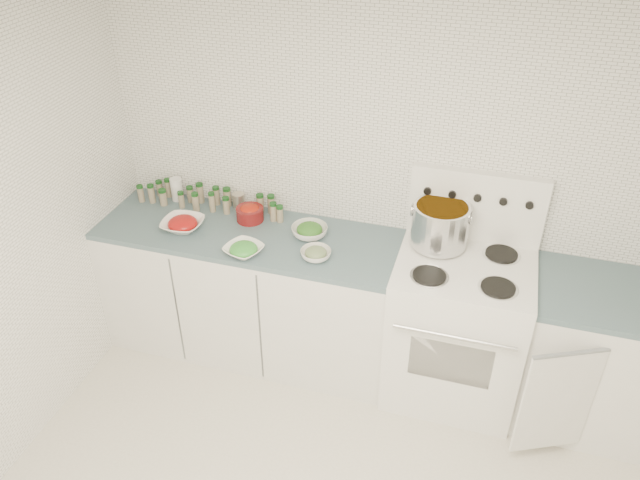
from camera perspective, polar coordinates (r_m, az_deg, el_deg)
The scene contains 13 objects.
room_walls at distance 2.27m, azimuth 0.19°, elevation -4.16°, with size 3.54×3.04×2.52m.
counter_left at distance 4.06m, azimuth -6.24°, elevation -4.63°, with size 1.85×0.62×0.90m.
stove at distance 3.80m, azimuth 12.40°, elevation -7.55°, with size 0.76×0.70×1.36m.
counter_right at distance 3.91m, azimuth 24.48°, elevation -9.85°, with size 0.89×0.80×0.90m.
stock_pot at distance 3.58m, azimuth 10.94°, elevation 1.50°, with size 0.34×0.32×0.25m.
bowl_tomato at distance 3.88m, azimuth -12.44°, elevation 1.45°, with size 0.26×0.26×0.08m.
bowl_snowpea at distance 3.59m, azimuth -7.00°, elevation -0.87°, with size 0.27×0.27×0.07m.
bowl_broccoli at distance 3.71m, azimuth -0.96°, elevation 0.86°, with size 0.26×0.26×0.09m.
bowl_zucchini at distance 3.53m, azimuth -0.38°, elevation -1.26°, with size 0.20×0.20×0.07m.
bowl_pepper at distance 3.89m, azimuth -6.43°, elevation 2.49°, with size 0.17×0.17×0.11m.
salt_canister at distance 4.18m, azimuth -12.96°, elevation 4.55°, with size 0.08×0.08×0.15m, color white.
tin_can at distance 4.03m, azimuth -7.44°, elevation 3.59°, with size 0.08×0.08×0.10m, color #B7AC9B.
spice_cluster at distance 4.06m, azimuth -10.15°, elevation 3.74°, with size 1.00×0.16×0.14m.
Camera 1 is at (0.51, -1.72, 2.94)m, focal length 35.00 mm.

